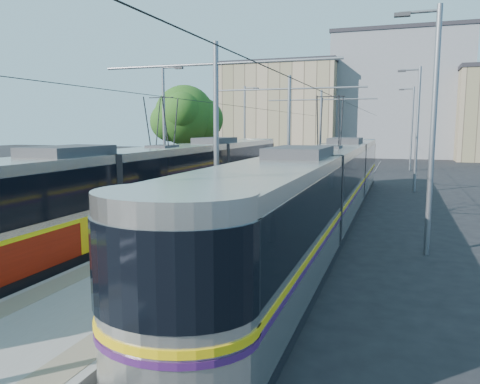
% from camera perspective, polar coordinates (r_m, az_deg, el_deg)
% --- Properties ---
extents(ground, '(160.00, 160.00, 0.00)m').
position_cam_1_polar(ground, '(11.40, -18.36, -14.18)').
color(ground, black).
rests_on(ground, ground).
extents(platform, '(4.00, 50.00, 0.30)m').
position_cam_1_polar(platform, '(26.48, 4.39, -0.90)').
color(platform, gray).
rests_on(platform, ground).
extents(tactile_strip_left, '(0.70, 50.00, 0.01)m').
position_cam_1_polar(tactile_strip_left, '(26.85, 1.40, -0.42)').
color(tactile_strip_left, gray).
rests_on(tactile_strip_left, platform).
extents(tactile_strip_right, '(0.70, 50.00, 0.01)m').
position_cam_1_polar(tactile_strip_right, '(26.13, 7.47, -0.72)').
color(tactile_strip_right, gray).
rests_on(tactile_strip_right, platform).
extents(rails, '(8.71, 70.00, 0.03)m').
position_cam_1_polar(rails, '(26.50, 4.39, -1.19)').
color(rails, gray).
rests_on(rails, ground).
extents(tram_left, '(2.43, 31.66, 5.50)m').
position_cam_1_polar(tram_left, '(21.50, -9.36, 1.14)').
color(tram_left, black).
rests_on(tram_left, ground).
extents(tram_right, '(2.43, 31.49, 5.50)m').
position_cam_1_polar(tram_right, '(20.85, 10.70, 1.32)').
color(tram_right, black).
rests_on(tram_right, ground).
extents(catenary, '(9.20, 70.00, 7.00)m').
position_cam_1_polar(catenary, '(23.42, 2.74, 8.70)').
color(catenary, slate).
rests_on(catenary, platform).
extents(street_lamps, '(15.18, 38.22, 8.00)m').
position_cam_1_polar(street_lamps, '(30.05, 6.41, 7.84)').
color(street_lamps, slate).
rests_on(street_lamps, ground).
extents(shelter, '(0.72, 1.08, 2.28)m').
position_cam_1_polar(shelter, '(21.34, 1.85, 0.63)').
color(shelter, black).
rests_on(shelter, platform).
extents(tree, '(5.10, 4.71, 7.40)m').
position_cam_1_polar(tree, '(36.91, -6.19, 9.14)').
color(tree, '#382314').
rests_on(tree, ground).
extents(building_left, '(16.32, 12.24, 13.29)m').
position_cam_1_polar(building_left, '(70.35, 5.38, 9.91)').
color(building_left, tan).
rests_on(building_left, ground).
extents(building_centre, '(18.36, 14.28, 17.20)m').
position_cam_1_polar(building_centre, '(72.47, 18.80, 11.02)').
color(building_centre, gray).
rests_on(building_centre, ground).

